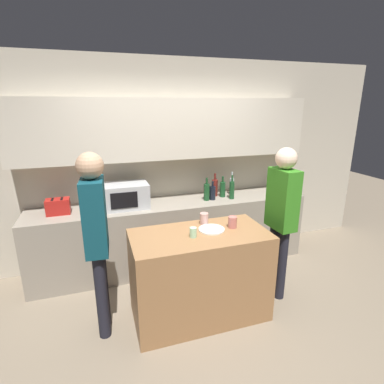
{
  "coord_description": "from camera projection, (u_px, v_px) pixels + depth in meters",
  "views": [
    {
      "loc": [
        -0.92,
        -2.21,
        2.13
      ],
      "look_at": [
        -0.01,
        0.56,
        1.27
      ],
      "focal_mm": 28.0,
      "sensor_mm": 36.0,
      "label": 1
    }
  ],
  "objects": [
    {
      "name": "ground_plane",
      "position": [
        211.0,
        333.0,
        2.89
      ],
      "size": [
        14.0,
        14.0,
        0.0
      ],
      "primitive_type": "plane",
      "color": "#7F705B"
    },
    {
      "name": "back_wall",
      "position": [
        167.0,
        150.0,
        3.97
      ],
      "size": [
        6.4,
        0.4,
        2.7
      ],
      "color": "beige",
      "rests_on": "ground_plane"
    },
    {
      "name": "back_counter",
      "position": [
        174.0,
        234.0,
        4.03
      ],
      "size": [
        3.6,
        0.62,
        0.89
      ],
      "color": "gray",
      "rests_on": "ground_plane"
    },
    {
      "name": "kitchen_island",
      "position": [
        200.0,
        275.0,
        3.03
      ],
      "size": [
        1.35,
        0.68,
        0.92
      ],
      "color": "#996B42",
      "rests_on": "ground_plane"
    },
    {
      "name": "microwave",
      "position": [
        127.0,
        195.0,
        3.68
      ],
      "size": [
        0.52,
        0.39,
        0.3
      ],
      "color": "#B7BABC",
      "rests_on": "back_counter"
    },
    {
      "name": "toaster",
      "position": [
        58.0,
        207.0,
        3.46
      ],
      "size": [
        0.26,
        0.16,
        0.18
      ],
      "color": "#B21E19",
      "rests_on": "back_counter"
    },
    {
      "name": "potted_plant",
      "position": [
        278.0,
        179.0,
        4.31
      ],
      "size": [
        0.14,
        0.14,
        0.39
      ],
      "color": "silver",
      "rests_on": "back_counter"
    },
    {
      "name": "bottle_0",
      "position": [
        207.0,
        192.0,
        3.95
      ],
      "size": [
        0.08,
        0.08,
        0.31
      ],
      "color": "#194723",
      "rests_on": "back_counter"
    },
    {
      "name": "bottle_1",
      "position": [
        213.0,
        193.0,
        3.98
      ],
      "size": [
        0.08,
        0.08,
        0.25
      ],
      "color": "black",
      "rests_on": "back_counter"
    },
    {
      "name": "bottle_2",
      "position": [
        215.0,
        187.0,
        4.14
      ],
      "size": [
        0.08,
        0.08,
        0.32
      ],
      "color": "maroon",
      "rests_on": "back_counter"
    },
    {
      "name": "bottle_3",
      "position": [
        223.0,
        189.0,
        4.1
      ],
      "size": [
        0.08,
        0.08,
        0.29
      ],
      "color": "#194723",
      "rests_on": "back_counter"
    },
    {
      "name": "bottle_4",
      "position": [
        232.0,
        190.0,
        4.02
      ],
      "size": [
        0.07,
        0.07,
        0.33
      ],
      "color": "#194723",
      "rests_on": "back_counter"
    },
    {
      "name": "bottle_5",
      "position": [
        232.0,
        186.0,
        4.2
      ],
      "size": [
        0.06,
        0.06,
        0.33
      ],
      "color": "silver",
      "rests_on": "back_counter"
    },
    {
      "name": "plate_on_island",
      "position": [
        212.0,
        229.0,
        2.98
      ],
      "size": [
        0.26,
        0.26,
        0.01
      ],
      "color": "white",
      "rests_on": "kitchen_island"
    },
    {
      "name": "cup_0",
      "position": [
        233.0,
        222.0,
        3.03
      ],
      "size": [
        0.09,
        0.09,
        0.12
      ],
      "color": "#C26D64",
      "rests_on": "kitchen_island"
    },
    {
      "name": "cup_1",
      "position": [
        204.0,
        219.0,
        3.12
      ],
      "size": [
        0.09,
        0.09,
        0.12
      ],
      "color": "tan",
      "rests_on": "kitchen_island"
    },
    {
      "name": "cup_2",
      "position": [
        193.0,
        232.0,
        2.81
      ],
      "size": [
        0.07,
        0.07,
        0.1
      ],
      "color": "#A6DAAC",
      "rests_on": "kitchen_island"
    },
    {
      "name": "person_left",
      "position": [
        282.0,
        211.0,
        3.22
      ],
      "size": [
        0.22,
        0.35,
        1.7
      ],
      "rotation": [
        0.0,
        0.0,
        -4.65
      ],
      "color": "black",
      "rests_on": "ground_plane"
    },
    {
      "name": "person_center",
      "position": [
        96.0,
        231.0,
        2.64
      ],
      "size": [
        0.23,
        0.35,
        1.75
      ],
      "rotation": [
        0.0,
        0.0,
        -1.64
      ],
      "color": "black",
      "rests_on": "ground_plane"
    }
  ]
}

